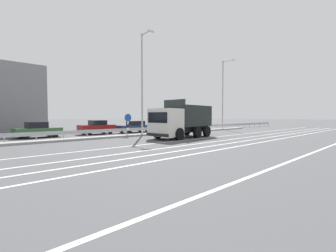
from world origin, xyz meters
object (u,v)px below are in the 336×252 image
(street_lamp_2, at_px, (223,92))
(median_road_sign, at_px, (128,124))
(street_lamp_1, at_px, (143,81))
(parked_car_3, at_px, (97,127))
(parked_car_5, at_px, (164,125))
(parked_car_2, at_px, (38,130))
(parked_car_4, at_px, (135,127))
(dump_truck, at_px, (176,124))

(street_lamp_2, bearing_deg, median_road_sign, 179.93)
(median_road_sign, xyz_separation_m, street_lamp_1, (1.76, -0.09, 4.49))
(parked_car_3, height_order, parked_car_5, parked_car_5)
(street_lamp_1, bearing_deg, median_road_sign, 177.13)
(parked_car_2, bearing_deg, street_lamp_1, 57.92)
(parked_car_2, distance_m, parked_car_3, 5.96)
(street_lamp_2, distance_m, parked_car_4, 14.54)
(street_lamp_2, bearing_deg, parked_car_5, 146.70)
(median_road_sign, bearing_deg, parked_car_2, 144.75)
(street_lamp_2, relative_size, parked_car_3, 2.63)
(street_lamp_1, bearing_deg, parked_car_5, 33.57)
(median_road_sign, xyz_separation_m, parked_car_5, (9.31, 4.92, -0.45))
(parked_car_2, bearing_deg, parked_car_3, 88.68)
(street_lamp_2, height_order, parked_car_4, street_lamp_2)
(street_lamp_2, bearing_deg, parked_car_4, 161.38)
(parked_car_5, bearing_deg, parked_car_2, -86.28)
(dump_truck, xyz_separation_m, parked_car_5, (7.09, 9.46, -0.56))
(street_lamp_2, xyz_separation_m, parked_car_5, (-7.52, 4.94, -4.84))
(median_road_sign, bearing_deg, dump_truck, -63.93)
(street_lamp_1, height_order, parked_car_3, street_lamp_1)
(street_lamp_1, distance_m, parked_car_3, 7.55)
(dump_truck, xyz_separation_m, median_road_sign, (-2.22, 4.54, -0.11))
(street_lamp_1, height_order, street_lamp_2, street_lamp_1)
(parked_car_5, bearing_deg, median_road_sign, -58.66)
(parked_car_2, distance_m, parked_car_4, 10.74)
(median_road_sign, relative_size, parked_car_4, 0.50)
(parked_car_4, height_order, parked_car_5, parked_car_5)
(street_lamp_1, relative_size, parked_car_4, 2.29)
(street_lamp_1, bearing_deg, parked_car_4, 64.75)
(dump_truck, height_order, parked_car_5, dump_truck)
(dump_truck, bearing_deg, parked_car_4, -16.41)
(median_road_sign, height_order, street_lamp_1, street_lamp_1)
(dump_truck, bearing_deg, street_lamp_1, -0.11)
(street_lamp_1, bearing_deg, dump_truck, -84.14)
(street_lamp_2, height_order, parked_car_3, street_lamp_2)
(median_road_sign, relative_size, parked_car_3, 0.58)
(street_lamp_2, height_order, parked_car_2, street_lamp_2)
(dump_truck, distance_m, median_road_sign, 5.05)
(dump_truck, xyz_separation_m, parked_car_3, (-3.13, 9.49, -0.56))
(parked_car_4, bearing_deg, parked_car_5, -86.56)
(parked_car_4, bearing_deg, parked_car_2, 84.81)
(street_lamp_2, xyz_separation_m, parked_car_2, (-23.70, 4.87, -4.89))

